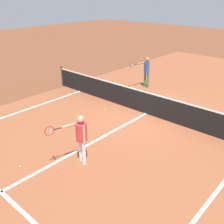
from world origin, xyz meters
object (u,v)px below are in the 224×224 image
object	(u,v)px
net	(146,103)
player_near	(80,135)
tennis_ball_mid_court	(20,167)
tennis_ball_near_net	(105,110)
player_far	(147,69)

from	to	relation	value
net	player_near	bearing A→B (deg)	-82.00
tennis_ball_mid_court	tennis_ball_near_net	world-z (taller)	same
player_far	tennis_ball_mid_court	bearing A→B (deg)	-80.36
tennis_ball_mid_court	tennis_ball_near_net	xyz separation A→B (m)	(-0.96, 4.62, 0.00)
player_near	tennis_ball_near_net	bearing A→B (deg)	122.99
tennis_ball_near_net	player_far	bearing A→B (deg)	96.89
player_near	player_far	xyz separation A→B (m)	(-2.54, 6.90, 0.06)
net	player_far	xyz separation A→B (m)	(-1.96, 2.76, 0.51)
player_far	tennis_ball_near_net	bearing A→B (deg)	-83.11
player_far	tennis_ball_mid_court	xyz separation A→B (m)	(1.41, -8.28, -0.97)
player_far	tennis_ball_near_net	world-z (taller)	player_far
tennis_ball_mid_court	tennis_ball_near_net	distance (m)	4.72
tennis_ball_near_net	net	bearing A→B (deg)	30.88
player_near	tennis_ball_mid_court	bearing A→B (deg)	-129.38
tennis_ball_mid_court	net	bearing A→B (deg)	84.29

